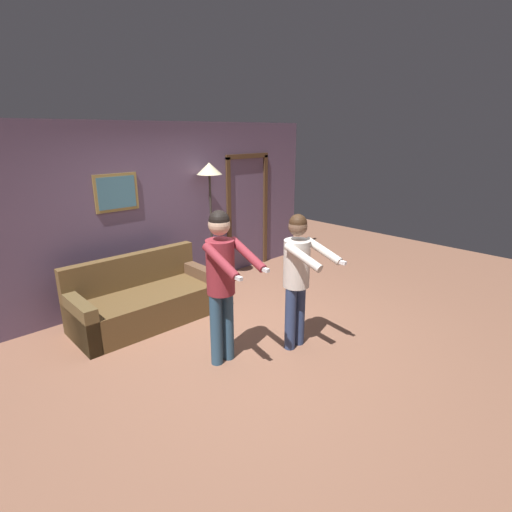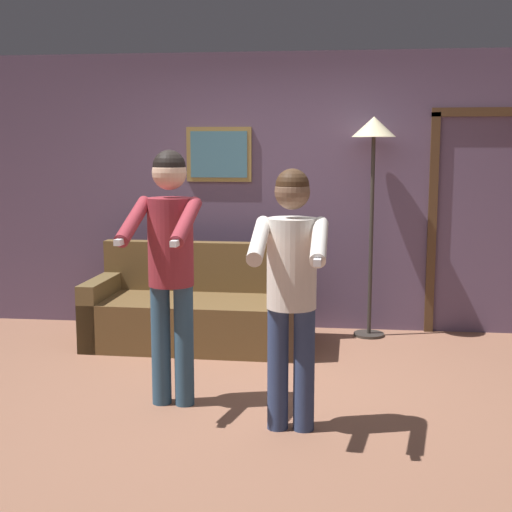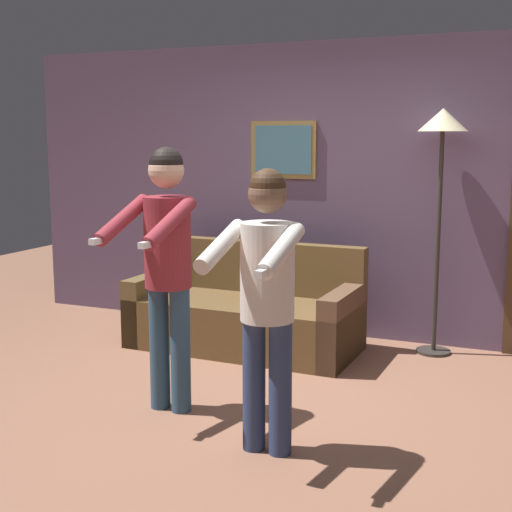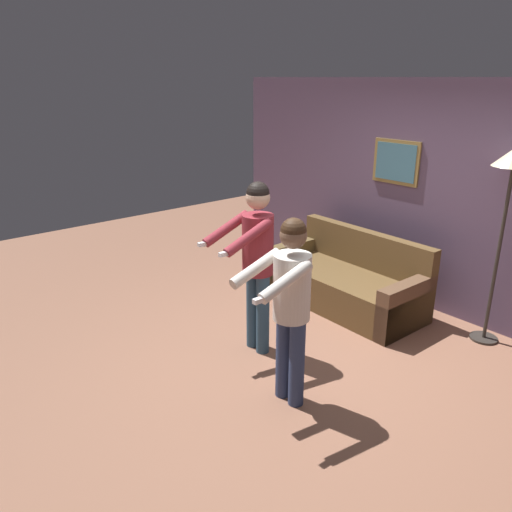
% 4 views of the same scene
% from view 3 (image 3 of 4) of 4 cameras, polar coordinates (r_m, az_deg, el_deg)
% --- Properties ---
extents(ground_plane, '(12.00, 12.00, 0.00)m').
position_cam_3_polar(ground_plane, '(4.72, -0.47, -12.54)').
color(ground_plane, '#8C5D47').
extents(back_wall_assembly, '(6.40, 0.10, 2.60)m').
position_cam_3_polar(back_wall_assembly, '(6.36, 7.24, 5.18)').
color(back_wall_assembly, '#5E4A65').
rests_on(back_wall_assembly, ground_plane).
extents(couch, '(1.92, 0.89, 0.87)m').
position_cam_3_polar(couch, '(6.07, -0.80, -4.75)').
color(couch, brown).
rests_on(couch, ground_plane).
extents(torchiere_lamp, '(0.39, 0.39, 2.00)m').
position_cam_3_polar(torchiere_lamp, '(5.90, 14.67, 8.73)').
color(torchiere_lamp, '#332D28').
rests_on(torchiere_lamp, ground_plane).
extents(person_standing_left, '(0.45, 0.71, 1.71)m').
position_cam_3_polar(person_standing_left, '(4.54, -7.20, 0.16)').
color(person_standing_left, '#2F506A').
rests_on(person_standing_left, ground_plane).
extents(person_standing_right, '(0.43, 0.68, 1.61)m').
position_cam_3_polar(person_standing_right, '(3.90, 0.81, -2.47)').
color(person_standing_right, navy).
rests_on(person_standing_right, ground_plane).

